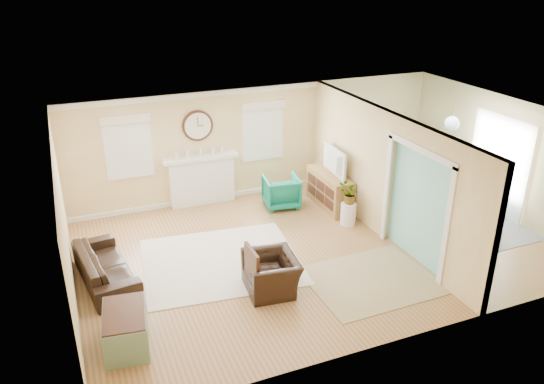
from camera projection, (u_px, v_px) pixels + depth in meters
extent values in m
plane|color=brown|center=(315.00, 247.00, 10.52)|extent=(9.00, 9.00, 0.00)
cube|color=tan|center=(260.00, 141.00, 12.54)|extent=(9.00, 0.02, 2.60)
cube|color=tan|center=(413.00, 264.00, 7.45)|extent=(9.00, 0.02, 2.60)
cube|color=tan|center=(64.00, 228.00, 8.44)|extent=(0.02, 6.00, 2.60)
cube|color=tan|center=(502.00, 156.00, 11.56)|extent=(0.02, 6.00, 2.60)
cube|color=white|center=(320.00, 120.00, 9.48)|extent=(9.00, 6.00, 0.02)
cube|color=tan|center=(349.00, 154.00, 11.70)|extent=(0.12, 3.20, 2.60)
cube|color=tan|center=(473.00, 230.00, 8.40)|extent=(0.12, 1.00, 2.60)
cube|color=tan|center=(426.00, 138.00, 9.14)|extent=(0.12, 1.80, 0.40)
cube|color=white|center=(387.00, 189.00, 10.40)|extent=(0.04, 0.12, 2.20)
cube|color=white|center=(447.00, 228.00, 8.88)|extent=(0.04, 0.12, 2.20)
cube|color=white|center=(421.00, 150.00, 9.20)|extent=(0.04, 1.92, 0.12)
cube|color=#71CAC4|center=(388.00, 175.00, 10.54)|extent=(0.02, 6.00, 2.60)
cube|color=white|center=(202.00, 181.00, 12.22)|extent=(1.50, 0.24, 1.10)
cube|color=white|center=(201.00, 158.00, 11.96)|extent=(1.70, 0.30, 0.08)
cube|color=black|center=(201.00, 181.00, 12.32)|extent=(0.85, 0.02, 0.75)
cube|color=gold|center=(202.00, 186.00, 12.26)|extent=(0.85, 0.02, 0.62)
cylinder|color=#4B2718|center=(198.00, 126.00, 11.78)|extent=(0.70, 0.06, 0.70)
cylinder|color=silver|center=(198.00, 126.00, 11.75)|extent=(0.60, 0.01, 0.60)
cube|color=black|center=(198.00, 122.00, 11.70)|extent=(0.02, 0.01, 0.20)
cube|color=black|center=(201.00, 126.00, 11.76)|extent=(0.12, 0.01, 0.02)
cube|color=white|center=(128.00, 147.00, 11.37)|extent=(0.90, 0.03, 1.30)
cube|color=white|center=(128.00, 147.00, 11.34)|extent=(1.00, 0.04, 1.40)
cube|color=beige|center=(125.00, 119.00, 11.06)|extent=(1.05, 0.10, 0.18)
cube|color=white|center=(262.00, 131.00, 12.44)|extent=(0.90, 0.03, 1.30)
cube|color=white|center=(263.00, 131.00, 12.42)|extent=(1.00, 0.04, 1.40)
cube|color=beige|center=(263.00, 105.00, 12.13)|extent=(1.05, 0.10, 0.18)
cube|color=white|center=(499.00, 165.00, 11.63)|extent=(0.03, 1.60, 2.10)
cube|color=white|center=(498.00, 165.00, 11.62)|extent=(0.03, 1.70, 2.20)
cylinder|color=gold|center=(454.00, 112.00, 10.58)|extent=(0.02, 0.02, 0.30)
sphere|color=white|center=(452.00, 124.00, 10.68)|extent=(0.30, 0.30, 0.30)
cube|color=beige|center=(221.00, 261.00, 9.99)|extent=(3.12, 2.78, 0.02)
cube|color=tan|center=(371.00, 280.00, 9.41)|extent=(2.23, 1.84, 0.01)
cube|color=slate|center=(451.00, 219.00, 11.63)|extent=(2.41, 3.02, 0.01)
imported|color=black|center=(105.00, 266.00, 9.30)|extent=(1.03, 2.06, 0.58)
imported|color=black|center=(271.00, 273.00, 9.04)|extent=(0.94, 1.05, 0.63)
imported|color=#097559|center=(281.00, 192.00, 12.14)|extent=(0.88, 0.90, 0.72)
cube|color=gray|center=(126.00, 329.00, 7.72)|extent=(0.74, 1.07, 0.56)
cube|color=#4B2718|center=(124.00, 313.00, 7.61)|extent=(0.70, 1.02, 0.02)
cube|color=#A27338|center=(330.00, 190.00, 12.12)|extent=(0.49, 1.46, 0.80)
cube|color=#4B2718|center=(329.00, 193.00, 11.61)|extent=(0.01, 0.39, 0.22)
cube|color=#4B2718|center=(329.00, 204.00, 11.71)|extent=(0.01, 0.39, 0.22)
cube|color=#4B2718|center=(320.00, 185.00, 11.98)|extent=(0.01, 0.39, 0.22)
cube|color=#4B2718|center=(320.00, 196.00, 12.08)|extent=(0.01, 0.39, 0.22)
cube|color=#4B2718|center=(312.00, 179.00, 12.35)|extent=(0.01, 0.39, 0.22)
cube|color=#4B2718|center=(311.00, 189.00, 12.46)|extent=(0.01, 0.39, 0.22)
imported|color=black|center=(330.00, 161.00, 11.83)|extent=(0.20, 1.06, 0.61)
cylinder|color=white|center=(348.00, 214.00, 11.34)|extent=(0.33, 0.33, 0.48)
imported|color=#337F33|center=(349.00, 194.00, 11.15)|extent=(0.47, 0.43, 0.46)
imported|color=#4B2718|center=(452.00, 207.00, 11.51)|extent=(1.20, 1.87, 0.62)
cube|color=slate|center=(423.00, 183.00, 12.41)|extent=(0.40, 0.40, 0.05)
cube|color=slate|center=(424.00, 174.00, 12.32)|extent=(0.40, 0.05, 0.48)
cylinder|color=black|center=(423.00, 189.00, 12.70)|extent=(0.03, 0.03, 0.40)
cylinder|color=black|center=(432.00, 194.00, 12.42)|extent=(0.03, 0.03, 0.40)
cylinder|color=black|center=(412.00, 191.00, 12.59)|extent=(0.03, 0.03, 0.40)
cylinder|color=black|center=(420.00, 196.00, 12.31)|extent=(0.03, 0.03, 0.40)
cube|color=slate|center=(489.00, 223.00, 10.53)|extent=(0.45, 0.45, 0.05)
cube|color=slate|center=(491.00, 213.00, 10.44)|extent=(0.39, 0.11, 0.47)
cylinder|color=black|center=(485.00, 238.00, 10.44)|extent=(0.03, 0.03, 0.39)
cylinder|color=black|center=(475.00, 231.00, 10.73)|extent=(0.03, 0.03, 0.39)
cylinder|color=black|center=(499.00, 236.00, 10.51)|extent=(0.03, 0.03, 0.39)
cylinder|color=black|center=(489.00, 229.00, 10.79)|extent=(0.03, 0.03, 0.39)
cube|color=white|center=(426.00, 205.00, 11.29)|extent=(0.48, 0.48, 0.05)
cube|color=white|center=(427.00, 195.00, 11.20)|extent=(0.13, 0.41, 0.48)
cylinder|color=black|center=(414.00, 212.00, 11.51)|extent=(0.03, 0.03, 0.40)
cylinder|color=black|center=(429.00, 211.00, 11.56)|extent=(0.03, 0.03, 0.40)
cylinder|color=black|center=(421.00, 219.00, 11.21)|extent=(0.03, 0.03, 0.40)
cylinder|color=black|center=(435.00, 217.00, 11.27)|extent=(0.03, 0.03, 0.40)
cube|color=slate|center=(475.00, 195.00, 11.63)|extent=(0.52, 0.52, 0.05)
cube|color=slate|center=(477.00, 184.00, 11.52)|extent=(0.12, 0.46, 0.54)
cylinder|color=black|center=(486.00, 209.00, 11.61)|extent=(0.03, 0.03, 0.46)
cylinder|color=black|center=(471.00, 210.00, 11.53)|extent=(0.03, 0.03, 0.46)
cylinder|color=black|center=(476.00, 202.00, 11.94)|extent=(0.03, 0.03, 0.46)
cylinder|color=black|center=(461.00, 203.00, 11.86)|extent=(0.03, 0.03, 0.46)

